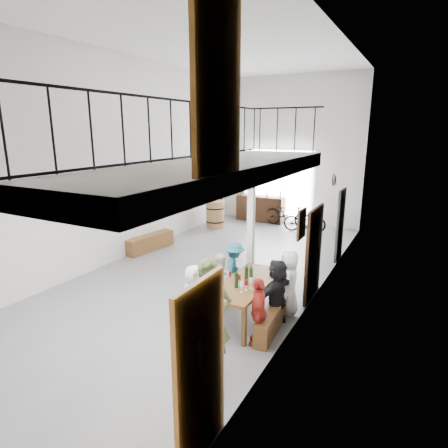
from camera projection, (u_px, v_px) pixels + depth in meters
The scene contains 24 objects.
floor at pixel (211, 271), 9.69m from camera, with size 12.00×12.00×0.00m, color slate.
room_walls at pixel (210, 130), 8.81m from camera, with size 12.00×12.00×12.00m.
gateway_portal at pixel (278, 186), 14.60m from camera, with size 2.80×0.08×2.80m, color white.
right_wall_decor at pixel (292, 239), 6.43m from camera, with size 0.07×8.28×5.07m.
balcony at pixel (220, 173), 5.38m from camera, with size 1.52×5.62×4.00m.
tasting_table at pixel (247, 286), 7.04m from camera, with size 0.80×1.94×0.79m.
bench_inner at pixel (215, 301), 7.53m from camera, with size 0.29×1.82×0.42m, color brown.
bench_wall at pixel (275, 314), 6.98m from camera, with size 0.24×1.88×0.43m, color brown.
tableware at pixel (241, 278), 6.83m from camera, with size 0.56×0.55×0.35m.
side_bench at pixel (150, 242), 11.32m from camera, with size 0.37×1.68×0.47m, color brown.
oak_barrel at pixel (215, 214), 13.83m from camera, with size 0.68×0.68×1.00m.
serving_counter at pixel (260, 209), 14.84m from camera, with size 1.91×0.53×1.01m, color #331F0E.
counter_bottles at pixel (261, 193), 14.66m from camera, with size 1.67×0.09×0.28m.
guest_left_a at pixel (194, 298), 6.71m from camera, with size 0.61×0.40×1.25m, color white.
guest_left_b at pixel (206, 289), 7.27m from camera, with size 0.40×0.26×1.09m, color #226172.
guest_left_c at pixel (222, 278), 7.84m from camera, with size 0.52×0.41×1.08m, color white.
guest_left_d at pixel (235, 269), 8.16m from camera, with size 0.78×0.45×1.20m, color #226172.
guest_right_a at pixel (258, 311), 6.30m from camera, with size 0.70×0.29×1.19m, color #AA271D.
guest_right_b at pixel (277, 293), 6.90m from camera, with size 1.19×0.38×1.28m, color black.
guest_right_c at pixel (288, 282), 7.33m from camera, with size 0.64×0.41×1.30m, color white.
host_standing at pixel (209, 318), 5.43m from camera, with size 0.66×0.43×1.81m, color #434C2A.
potted_plant at pixel (313, 271), 9.16m from camera, with size 0.37×0.32×0.41m, color #164B17.
bicycle_near at pixel (288, 214), 13.94m from camera, with size 0.66×1.88×0.99m, color black.
bicycle_far at pixel (305, 220), 13.25m from camera, with size 0.42×1.48×0.89m, color black.
Camera 1 is at (4.56, -7.86, 3.58)m, focal length 30.00 mm.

